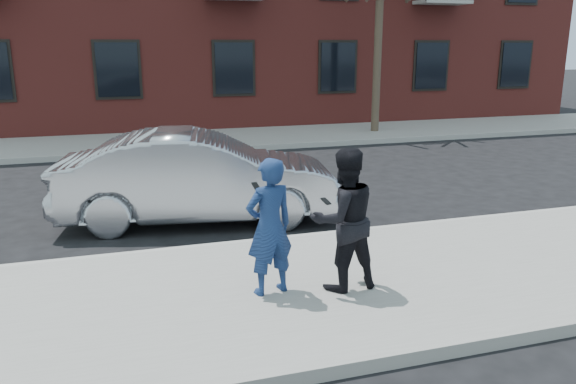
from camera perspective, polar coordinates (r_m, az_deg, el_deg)
name	(u,v)px	position (r m, az deg, el deg)	size (l,w,h in m)	color
ground	(426,272)	(7.93, 13.82, -7.91)	(100.00, 100.00, 0.00)	black
near_sidewalk	(436,274)	(7.70, 14.80, -8.06)	(50.00, 3.50, 0.15)	gray
near_curb	(376,232)	(9.17, 8.92, -4.00)	(50.00, 0.10, 0.15)	#999691
far_sidewalk	(243,138)	(18.14, -4.55, 5.48)	(50.00, 3.50, 0.15)	gray
far_curb	(257,148)	(16.41, -3.17, 4.51)	(50.00, 0.10, 0.15)	#999691
silver_sedan	(199,177)	(9.77, -8.98, 1.50)	(1.66, 4.76, 1.57)	#999BA3
man_hoodie	(269,227)	(6.48, -1.90, -3.57)	(0.67, 0.53, 1.63)	navy
man_peacoat	(344,219)	(6.63, 5.69, -2.80)	(0.89, 0.73, 1.72)	black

